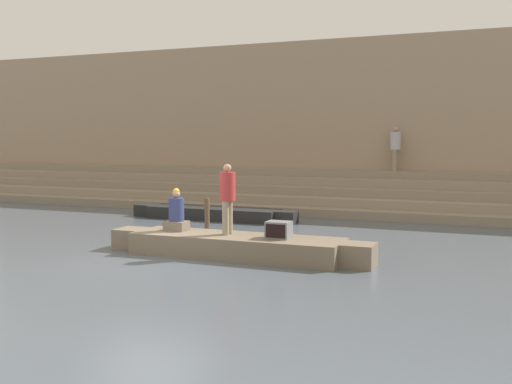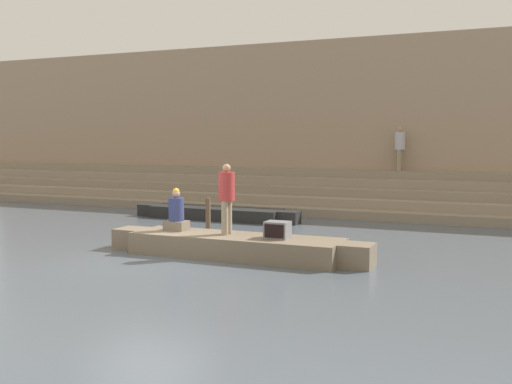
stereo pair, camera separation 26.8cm
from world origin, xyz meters
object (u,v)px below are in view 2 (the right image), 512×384
(tv_set, at_px, (277,230))
(mooring_post, at_px, (208,218))
(rowboat_main, at_px, (235,245))
(person_standing, at_px, (227,194))
(moored_boat_shore, at_px, (216,213))
(person_on_steps, at_px, (400,146))
(person_rowing, at_px, (176,214))

(tv_set, height_order, mooring_post, mooring_post)
(rowboat_main, bearing_deg, person_standing, 168.57)
(moored_boat_shore, relative_size, person_on_steps, 3.58)
(mooring_post, bearing_deg, person_rowing, -85.30)
(tv_set, distance_m, mooring_post, 3.49)
(mooring_post, bearing_deg, rowboat_main, -49.01)
(person_standing, bearing_deg, rowboat_main, -24.15)
(person_rowing, height_order, tv_set, person_rowing)
(person_standing, height_order, person_on_steps, person_on_steps)
(rowboat_main, bearing_deg, tv_set, 1.12)
(tv_set, relative_size, moored_boat_shore, 0.09)
(person_standing, xyz_separation_m, tv_set, (1.27, -0.04, -0.74))
(rowboat_main, relative_size, moored_boat_shore, 1.08)
(tv_set, distance_m, person_on_steps, 10.68)
(person_rowing, relative_size, person_on_steps, 0.62)
(person_standing, relative_size, moored_boat_shore, 0.28)
(rowboat_main, bearing_deg, person_on_steps, 80.56)
(moored_boat_shore, bearing_deg, person_rowing, -76.20)
(rowboat_main, height_order, moored_boat_shore, rowboat_main)
(moored_boat_shore, xyz_separation_m, mooring_post, (1.55, -3.47, 0.33))
(moored_boat_shore, bearing_deg, person_standing, -64.27)
(rowboat_main, distance_m, moored_boat_shore, 6.46)
(person_rowing, height_order, moored_boat_shore, person_rowing)
(rowboat_main, height_order, person_standing, person_standing)
(person_rowing, bearing_deg, rowboat_main, -12.26)
(mooring_post, xyz_separation_m, person_on_steps, (3.65, 8.45, 1.90))
(person_standing, distance_m, moored_boat_shore, 6.41)
(mooring_post, relative_size, person_on_steps, 0.67)
(person_standing, bearing_deg, person_rowing, 164.67)
(person_rowing, bearing_deg, person_standing, -10.93)
(person_rowing, distance_m, person_on_steps, 11.07)
(person_on_steps, bearing_deg, mooring_post, 82.72)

